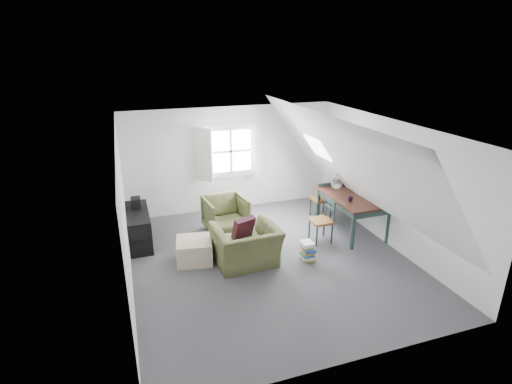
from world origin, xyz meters
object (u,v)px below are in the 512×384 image
object	(u,v)px
dining_chair_near	(323,220)
magazine_stack	(308,251)
armchair_near	(246,263)
dining_table	(352,200)
media_shelf	(139,229)
ottoman	(194,250)
armchair_far	(226,231)
dining_chair_far	(322,199)

from	to	relation	value
dining_chair_near	magazine_stack	bearing A→B (deg)	-29.28
armchair_near	dining_table	distance (m)	2.72
magazine_stack	media_shelf	bearing A→B (deg)	150.05
dining_table	dining_chair_near	xyz separation A→B (m)	(-0.80, -0.22, -0.25)
ottoman	media_shelf	world-z (taller)	media_shelf
armchair_near	magazine_stack	bearing A→B (deg)	165.33
armchair_near	magazine_stack	distance (m)	1.18
armchair_far	dining_table	size ratio (longest dim) A/B	0.52
armchair_near	ottoman	xyz separation A→B (m)	(-0.89, 0.40, 0.21)
magazine_stack	dining_chair_far	bearing A→B (deg)	55.72
ottoman	magazine_stack	size ratio (longest dim) A/B	1.79
armchair_near	dining_table	size ratio (longest dim) A/B	0.69
ottoman	dining_chair_near	distance (m)	2.65
dining_table	dining_chair_near	world-z (taller)	dining_chair_near
dining_chair_far	armchair_far	bearing A→B (deg)	-18.29
armchair_near	ottoman	bearing A→B (deg)	-27.40
armchair_near	dining_chair_far	world-z (taller)	dining_chair_far
dining_table	armchair_near	bearing A→B (deg)	-165.35
armchair_far	media_shelf	size ratio (longest dim) A/B	0.65
magazine_stack	dining_chair_near	bearing A→B (deg)	44.98
ottoman	armchair_far	bearing A→B (deg)	50.21
armchair_near	media_shelf	world-z (taller)	media_shelf
media_shelf	ottoman	bearing A→B (deg)	-49.25
dining_chair_near	media_shelf	distance (m)	3.74
ottoman	dining_chair_far	size ratio (longest dim) A/B	0.70
dining_table	dining_chair_near	distance (m)	0.87
dining_chair_far	dining_chair_near	xyz separation A→B (m)	(-0.53, -1.07, -0.01)
ottoman	magazine_stack	bearing A→B (deg)	-17.50
armchair_near	dining_table	world-z (taller)	dining_table
media_shelf	dining_table	bearing A→B (deg)	-11.68
ottoman	dining_chair_near	bearing A→B (deg)	-0.51
armchair_far	magazine_stack	xyz separation A→B (m)	(1.15, -1.69, 0.18)
dining_chair_far	magazine_stack	distance (m)	2.06
armchair_near	media_shelf	xyz separation A→B (m)	(-1.82, 1.47, 0.31)
dining_table	media_shelf	distance (m)	4.48
dining_chair_far	magazine_stack	size ratio (longest dim) A/B	2.54
armchair_near	dining_chair_near	xyz separation A→B (m)	(1.76, 0.38, 0.47)
armchair_near	dining_chair_near	bearing A→B (deg)	-170.77
dining_table	dining_chair_near	bearing A→B (deg)	-163.33
armchair_far	ottoman	xyz separation A→B (m)	(-0.88, -1.05, 0.21)
dining_table	media_shelf	size ratio (longest dim) A/B	1.24
armchair_far	dining_chair_far	world-z (taller)	dining_chair_far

